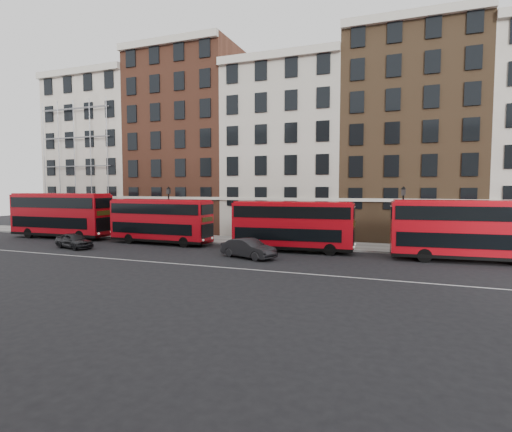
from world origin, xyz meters
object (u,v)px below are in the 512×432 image
at_px(bus_d, 468,229).
at_px(car_front, 248,248).
at_px(bus_a, 61,214).
at_px(bus_b, 160,220).
at_px(bus_c, 292,225).
at_px(car_rear, 74,241).

relative_size(bus_d, car_front, 2.38).
relative_size(bus_a, bus_d, 1.06).
height_order(bus_b, car_front, bus_b).
xyz_separation_m(bus_c, car_front, (-2.29, -4.14, -1.51)).
relative_size(bus_a, bus_c, 1.12).
distance_m(bus_b, bus_c, 12.97).
height_order(bus_a, car_rear, bus_a).
bearing_deg(bus_d, bus_b, 175.35).
distance_m(bus_c, car_front, 4.97).
xyz_separation_m(bus_d, car_rear, (-31.59, -5.08, -1.70)).
xyz_separation_m(car_rear, car_front, (16.24, 0.94, 0.06)).
bearing_deg(car_front, bus_d, -55.39).
relative_size(bus_d, car_rear, 2.67).
bearing_deg(car_rear, car_front, -72.13).
distance_m(bus_a, car_front, 23.61).
xyz_separation_m(bus_c, bus_d, (13.06, -0.00, 0.13)).
xyz_separation_m(bus_b, bus_c, (12.97, -0.00, -0.02)).
xyz_separation_m(bus_a, bus_d, (38.52, -0.00, -0.17)).
relative_size(bus_a, car_rear, 2.84).
relative_size(car_rear, car_front, 0.89).
distance_m(bus_d, car_rear, 32.04).
xyz_separation_m(bus_a, bus_c, (25.46, -0.00, -0.30)).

